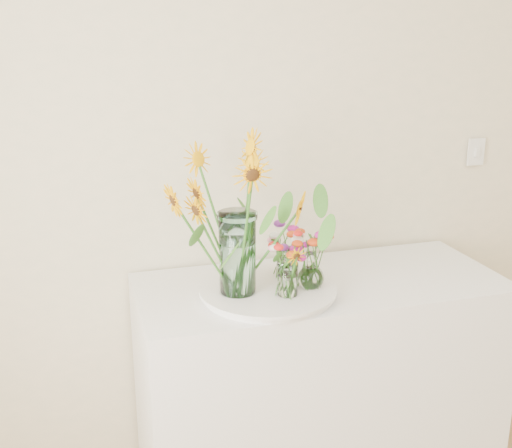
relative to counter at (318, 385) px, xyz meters
The scene contains 10 objects.
counter is the anchor object (origin of this frame).
tray 0.52m from the counter, 163.57° to the right, with size 0.47×0.47×0.03m, color white.
mason_jar 0.72m from the counter, 168.24° to the right, with size 0.13×0.13×0.30m, color #A7DAD1.
sunflower_bouquet 0.84m from the counter, 168.24° to the right, with size 0.75×0.75×0.57m, color #FFB105, non-canonical shape.
small_vase_a 0.59m from the counter, 142.16° to the right, with size 0.07×0.07×0.12m, color white.
wildflower_posy_a 0.63m from the counter, 142.16° to the right, with size 0.18×0.18×0.21m, color red, non-canonical shape.
small_vase_b 0.56m from the counter, 129.37° to the right, with size 0.10×0.10×0.14m, color white, non-canonical shape.
wildflower_posy_b 0.60m from the counter, 129.37° to the right, with size 0.20×0.20×0.23m, color red, non-canonical shape.
small_vase_c 0.55m from the counter, behind, with size 0.07×0.07×0.12m, color white.
wildflower_posy_c 0.60m from the counter, behind, with size 0.20×0.20×0.21m, color red, non-canonical shape.
Camera 1 is at (-0.97, -0.18, 1.83)m, focal length 45.00 mm.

